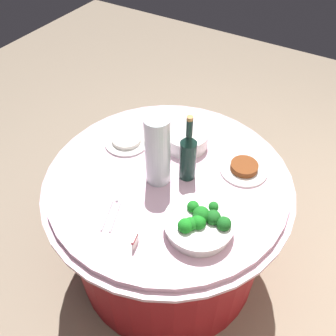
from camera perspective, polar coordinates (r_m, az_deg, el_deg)
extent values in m
plane|color=gray|center=(2.25, 0.00, -14.31)|extent=(6.00, 6.00, 0.00)
cylinder|color=maroon|center=(1.96, 0.00, -9.20)|extent=(1.01, 1.01, 0.69)
cylinder|color=#E0B2C6|center=(1.68, 0.00, -2.16)|extent=(1.16, 1.16, 0.02)
cylinder|color=#E0B2C6|center=(1.66, 0.00, -1.58)|extent=(1.10, 1.10, 0.03)
cylinder|color=white|center=(1.45, 4.85, -9.10)|extent=(0.26, 0.26, 0.05)
cylinder|color=white|center=(1.42, 4.93, -8.38)|extent=(0.28, 0.28, 0.01)
sphere|color=#19611E|center=(1.41, 4.99, -7.76)|extent=(0.06, 0.06, 0.06)
sphere|color=#19721E|center=(1.41, 5.27, -7.33)|extent=(0.07, 0.07, 0.07)
sphere|color=#19821E|center=(1.39, 4.82, -8.54)|extent=(0.06, 0.06, 0.06)
sphere|color=#19751E|center=(1.44, 3.99, -6.12)|extent=(0.05, 0.05, 0.05)
sphere|color=#19671E|center=(1.46, 7.22, -6.05)|extent=(0.04, 0.04, 0.04)
sphere|color=#19761E|center=(1.39, 3.60, -8.83)|extent=(0.05, 0.05, 0.05)
sphere|color=#19821E|center=(1.38, 2.74, -9.12)|extent=(0.06, 0.06, 0.06)
sphere|color=#19601E|center=(1.40, 8.82, -8.71)|extent=(0.06, 0.06, 0.06)
sphere|color=#19601E|center=(1.41, 7.16, -7.77)|extent=(0.06, 0.06, 0.06)
cylinder|color=white|center=(1.80, 2.90, 3.74)|extent=(0.21, 0.21, 0.01)
cylinder|color=white|center=(1.79, 2.91, 3.98)|extent=(0.21, 0.21, 0.01)
cylinder|color=white|center=(1.79, 2.92, 4.22)|extent=(0.21, 0.21, 0.01)
cylinder|color=white|center=(1.78, 2.93, 4.46)|extent=(0.21, 0.21, 0.01)
cylinder|color=white|center=(1.77, 2.94, 4.71)|extent=(0.21, 0.21, 0.01)
cylinder|color=white|center=(1.77, 2.95, 4.95)|extent=(0.21, 0.21, 0.01)
cylinder|color=white|center=(1.76, 2.97, 5.20)|extent=(0.21, 0.21, 0.01)
cylinder|color=white|center=(1.75, 2.98, 5.45)|extent=(0.21, 0.21, 0.01)
cylinder|color=#132E27|center=(1.58, 3.14, 1.27)|extent=(0.07, 0.07, 0.20)
cone|color=#132E27|center=(1.50, 3.32, 4.56)|extent=(0.07, 0.07, 0.04)
cylinder|color=#132E27|center=(1.46, 3.41, 6.34)|extent=(0.03, 0.03, 0.08)
cylinder|color=#B2844C|center=(1.43, 3.50, 7.83)|extent=(0.03, 0.03, 0.02)
cylinder|color=silver|center=(1.52, -1.64, 2.74)|extent=(0.11, 0.11, 0.34)
sphere|color=#E5B26B|center=(1.60, -1.95, -1.13)|extent=(0.06, 0.06, 0.06)
sphere|color=#E5B26B|center=(1.61, -0.80, -0.68)|extent=(0.06, 0.06, 0.06)
sphere|color=#E5B26B|center=(1.62, -1.89, -0.20)|extent=(0.06, 0.06, 0.06)
sphere|color=#72C64C|center=(1.56, -1.55, 0.14)|extent=(0.06, 0.06, 0.06)
sphere|color=#72C64C|center=(1.58, -0.94, 0.97)|extent=(0.06, 0.06, 0.06)
sphere|color=#72C64C|center=(1.58, -2.26, 0.92)|extent=(0.06, 0.06, 0.06)
sphere|color=red|center=(1.52, -1.15, 1.66)|extent=(0.06, 0.06, 0.06)
sphere|color=red|center=(1.55, -1.31, 2.58)|extent=(0.06, 0.06, 0.06)
sphere|color=red|center=(1.54, -2.40, 2.02)|extent=(0.06, 0.06, 0.06)
cylinder|color=silver|center=(1.51, -8.30, -7.52)|extent=(0.15, 0.06, 0.01)
cylinder|color=silver|center=(1.52, -9.60, -7.30)|extent=(0.15, 0.06, 0.01)
sphere|color=silver|center=(1.56, -8.10, -5.13)|extent=(0.01, 0.01, 0.01)
cylinder|color=white|center=(1.71, 11.85, -0.26)|extent=(0.22, 0.22, 0.01)
cylinder|color=brown|center=(1.69, 11.96, 0.23)|extent=(0.13, 0.13, 0.03)
cylinder|color=white|center=(1.82, -6.54, 4.14)|extent=(0.22, 0.22, 0.01)
cylinder|color=white|center=(1.81, -6.59, 4.55)|extent=(0.15, 0.15, 0.02)
cube|color=white|center=(1.40, -5.24, -11.45)|extent=(0.05, 0.02, 0.05)
cube|color=maroon|center=(1.39, -5.28, -11.05)|extent=(0.05, 0.02, 0.01)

